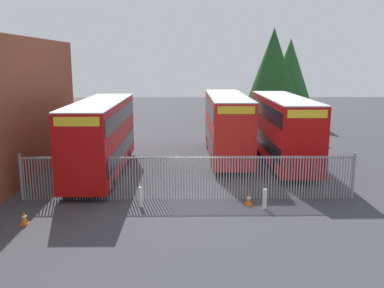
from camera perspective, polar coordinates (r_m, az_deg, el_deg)
name	(u,v)px	position (r m, az deg, el deg)	size (l,w,h in m)	color
ground_plane	(191,161)	(28.74, -0.11, -2.34)	(100.00, 100.00, 0.00)	#3D3D42
palisade_fence	(188,176)	(20.70, -0.53, -4.41)	(16.48, 0.14, 2.35)	gray
double_decker_bus_near_gate	(101,135)	(25.58, -12.22, 1.23)	(2.54, 10.81, 4.42)	#B70C0C
double_decker_bus_behind_fence_left	(227,124)	(29.51, 4.75, 2.78)	(2.54, 10.81, 4.42)	red
double_decker_bus_behind_fence_right	(283,127)	(28.41, 12.25, 2.23)	(2.54, 10.81, 4.42)	#B70C0C
bollard_near_left	(140,197)	(20.06, -7.01, -7.13)	(0.20, 0.20, 0.95)	silver
bollard_center_front	(265,199)	(19.95, 9.82, -7.31)	(0.20, 0.20, 0.95)	silver
traffic_cone_by_gate	(249,199)	(20.38, 7.70, -7.39)	(0.34, 0.34, 0.59)	orange
traffic_cone_mid_forecourt	(24,218)	(19.26, -21.79, -9.26)	(0.34, 0.34, 0.59)	orange
tree_tall_back	(290,72)	(47.85, 13.11, 9.51)	(4.98, 4.98, 9.07)	#4C3823
tree_short_side	(273,68)	(43.25, 10.93, 10.08)	(5.47, 5.47, 9.91)	#4C3823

